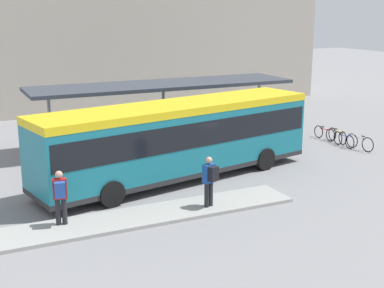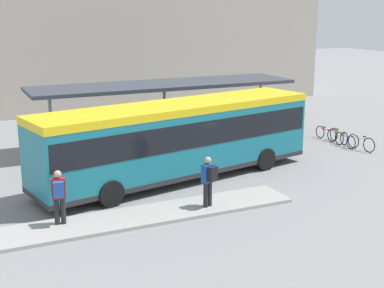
% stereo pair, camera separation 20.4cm
% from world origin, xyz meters
% --- Properties ---
extents(ground_plane, '(120.00, 120.00, 0.00)m').
position_xyz_m(ground_plane, '(0.00, 0.00, 0.00)').
color(ground_plane, gray).
extents(curb_island, '(11.33, 1.80, 0.12)m').
position_xyz_m(curb_island, '(-3.01, -3.44, 0.06)').
color(curb_island, '#9E9E99').
rests_on(curb_island, ground_plane).
extents(city_bus, '(12.57, 4.95, 3.19)m').
position_xyz_m(city_bus, '(0.01, 0.00, 1.87)').
color(city_bus, '#197284').
rests_on(city_bus, ground_plane).
extents(pedestrian_waiting, '(0.48, 0.52, 1.81)m').
position_xyz_m(pedestrian_waiting, '(-5.53, -3.13, 1.16)').
color(pedestrian_waiting, '#232328').
rests_on(pedestrian_waiting, curb_island).
extents(pedestrian_companion, '(0.51, 0.56, 1.81)m').
position_xyz_m(pedestrian_companion, '(-0.47, -3.72, 1.16)').
color(pedestrian_companion, '#232328').
rests_on(pedestrian_companion, curb_island).
extents(bicycle_white, '(0.48, 1.75, 0.76)m').
position_xyz_m(bicycle_white, '(10.21, 0.47, 0.38)').
color(bicycle_white, black).
rests_on(bicycle_white, ground_plane).
extents(bicycle_blue, '(0.48, 1.65, 0.71)m').
position_xyz_m(bicycle_blue, '(9.91, 1.31, 0.36)').
color(bicycle_blue, black).
rests_on(bicycle_blue, ground_plane).
extents(bicycle_yellow, '(0.48, 1.68, 0.73)m').
position_xyz_m(bicycle_yellow, '(10.21, 2.15, 0.37)').
color(bicycle_yellow, black).
rests_on(bicycle_yellow, ground_plane).
extents(bicycle_red, '(0.48, 1.62, 0.70)m').
position_xyz_m(bicycle_red, '(10.03, 3.00, 0.35)').
color(bicycle_red, black).
rests_on(bicycle_red, ground_plane).
extents(station_shelter, '(13.85, 3.45, 3.18)m').
position_xyz_m(station_shelter, '(1.84, 6.07, 3.05)').
color(station_shelter, '#383D47').
rests_on(station_shelter, ground_plane).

